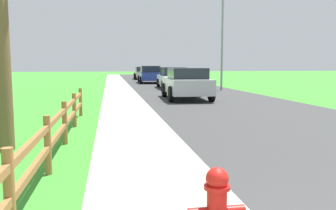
% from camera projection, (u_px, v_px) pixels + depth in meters
% --- Properties ---
extents(ground_plane, '(120.00, 120.00, 0.00)m').
position_uv_depth(ground_plane, '(132.00, 88.00, 26.43)').
color(ground_plane, '#3A902D').
extents(road_asphalt, '(7.00, 66.00, 0.01)m').
position_uv_depth(road_asphalt, '(172.00, 85.00, 28.96)').
color(road_asphalt, '#383838').
rests_on(road_asphalt, ground).
extents(curb_concrete, '(6.00, 66.00, 0.01)m').
position_uv_depth(curb_concrete, '(92.00, 86.00, 27.89)').
color(curb_concrete, '#A7A293').
rests_on(curb_concrete, ground).
extents(grass_verge, '(5.00, 66.00, 0.00)m').
position_uv_depth(grass_verge, '(73.00, 86.00, 27.65)').
color(grass_verge, '#3A902D').
rests_on(grass_verge, ground).
extents(rail_fence, '(0.11, 10.84, 0.95)m').
position_uv_depth(rail_fence, '(57.00, 128.00, 6.53)').
color(rail_fence, olive).
rests_on(rail_fence, ground).
extents(parked_suv_silver, '(2.26, 4.38, 1.57)m').
position_uv_depth(parked_suv_silver, '(187.00, 83.00, 17.51)').
color(parked_suv_silver, '#B7BABF').
rests_on(parked_suv_silver, ground).
extents(parked_car_white, '(2.11, 4.79, 1.54)m').
position_uv_depth(parked_car_white, '(173.00, 78.00, 25.41)').
color(parked_car_white, white).
rests_on(parked_car_white, ground).
extents(parked_car_blue, '(2.14, 4.37, 1.61)m').
position_uv_depth(parked_car_blue, '(150.00, 75.00, 32.83)').
color(parked_car_blue, navy).
rests_on(parked_car_blue, ground).
extents(parked_car_beige, '(2.05, 4.70, 1.47)m').
position_uv_depth(parked_car_beige, '(143.00, 73.00, 41.15)').
color(parked_car_beige, '#C6B793').
rests_on(parked_car_beige, ground).
extents(street_lamp, '(1.17, 0.20, 6.46)m').
position_uv_depth(street_lamp, '(224.00, 33.00, 23.10)').
color(street_lamp, gray).
rests_on(street_lamp, ground).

